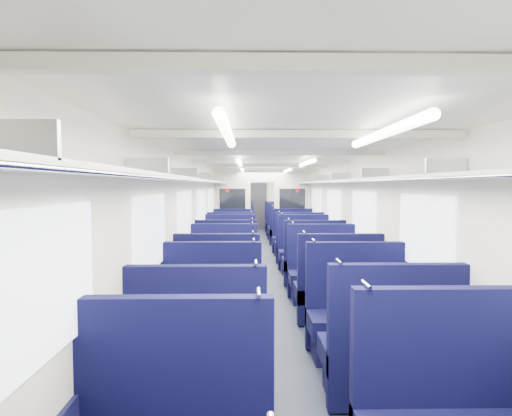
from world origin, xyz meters
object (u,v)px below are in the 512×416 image
at_px(end_door, 258,206).
at_px(seat_7, 359,320).
at_px(seat_13, 313,264).
at_px(seat_27, 279,223).
at_px(seat_4, 198,361).
at_px(seat_18, 233,241).
at_px(seat_22, 236,229).
at_px(seat_10, 223,276).
at_px(seat_6, 210,320).
at_px(seat_12, 226,264).
at_px(seat_23, 284,229).
at_px(seat_14, 229,253).
at_px(bulkhead, 262,208).
at_px(seat_5, 390,358).
at_px(seat_8, 218,294).
at_px(seat_17, 299,247).
at_px(seat_20, 235,233).
at_px(seat_15, 305,254).
at_px(seat_24, 237,226).
at_px(seat_25, 281,225).
at_px(seat_11, 324,277).
at_px(seat_21, 287,232).
at_px(seat_9, 338,294).
at_px(seat_26, 238,223).
at_px(seat_19, 293,240).

distance_m(end_door, seat_7, 13.82).
relative_size(seat_13, seat_27, 1.00).
height_order(seat_4, seat_18, same).
bearing_deg(seat_22, seat_10, -90.00).
bearing_deg(seat_13, seat_6, -116.54).
distance_m(seat_12, seat_23, 6.76).
height_order(seat_14, seat_27, same).
xyz_separation_m(bulkhead, seat_18, (-0.83, -1.00, -0.84)).
distance_m(seat_5, seat_18, 8.08).
xyz_separation_m(end_door, seat_18, (-0.83, -6.91, -0.60)).
distance_m(seat_8, seat_27, 11.36).
bearing_deg(seat_17, seat_18, 144.73).
bearing_deg(seat_10, seat_4, -90.00).
bearing_deg(seat_14, seat_17, 30.81).
distance_m(seat_8, seat_20, 7.67).
xyz_separation_m(seat_15, seat_24, (-1.66, 6.54, 0.00)).
bearing_deg(seat_8, seat_4, -90.00).
distance_m(seat_17, seat_27, 6.73).
height_order(end_door, seat_25, end_door).
height_order(seat_12, seat_18, same).
relative_size(seat_10, seat_27, 1.00).
bearing_deg(seat_13, seat_22, 104.03).
bearing_deg(seat_11, seat_5, -90.00).
height_order(seat_8, seat_10, same).
relative_size(seat_4, seat_21, 1.00).
distance_m(bulkhead, seat_25, 3.67).
relative_size(seat_15, seat_22, 1.00).
bearing_deg(seat_5, seat_12, 110.27).
relative_size(bulkhead, seat_24, 2.18).
height_order(seat_5, seat_24, same).
bearing_deg(seat_15, seat_9, -90.00).
distance_m(seat_17, seat_25, 5.66).
xyz_separation_m(end_door, seat_7, (0.83, -13.78, -0.60)).
height_order(seat_17, seat_24, same).
distance_m(seat_4, seat_26, 13.50).
height_order(bulkhead, seat_5, bulkhead).
relative_size(seat_6, seat_17, 1.00).
bearing_deg(end_door, bulkhead, -90.00).
bearing_deg(seat_25, seat_13, -90.00).
bearing_deg(seat_20, seat_19, -48.09).
bearing_deg(seat_6, seat_14, 90.00).
relative_size(seat_6, seat_18, 1.00).
relative_size(bulkhead, seat_17, 2.18).
xyz_separation_m(seat_9, seat_12, (-1.66, 2.31, 0.00)).
xyz_separation_m(bulkhead, seat_4, (-0.83, -8.95, -0.84)).
bearing_deg(seat_24, seat_20, -90.00).
xyz_separation_m(seat_12, seat_27, (1.66, 8.96, 0.00)).
height_order(seat_11, seat_20, same).
height_order(seat_18, seat_22, same).
bearing_deg(seat_15, seat_4, -106.30).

